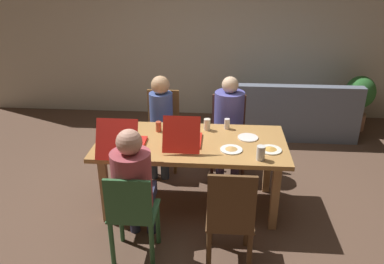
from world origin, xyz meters
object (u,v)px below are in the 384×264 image
dining_table (191,149)px  drinking_glass_3 (261,153)px  plate_1 (231,149)px  drinking_glass_0 (159,127)px  person_2 (229,118)px  plate_0 (248,138)px  person_1 (134,182)px  person_0 (161,117)px  drinking_glass_2 (207,125)px  pizza_box_1 (183,139)px  chair_2 (228,129)px  chair_3 (230,218)px  potted_plant (359,98)px  chair_0 (163,127)px  drinking_glass_1 (227,124)px  plate_2 (270,149)px  chair_1 (132,214)px  couch (288,114)px  pizza_box_0 (124,143)px

dining_table → drinking_glass_3: 0.77m
plate_1 → drinking_glass_0: drinking_glass_0 is taller
person_2 → plate_0: 0.69m
drinking_glass_3 → drinking_glass_0: bearing=151.3°
person_1 → person_2: 1.74m
person_0 → drinking_glass_2: bearing=-39.1°
pizza_box_1 → chair_2: bearing=64.2°
plate_1 → chair_3: bearing=-90.8°
plate_0 → potted_plant: size_ratio=0.25×
chair_0 → drinking_glass_1: chair_0 is taller
person_1 → pizza_box_1: (0.36, 0.70, 0.09)m
person_2 → plate_0: (0.19, -0.66, 0.05)m
plate_0 → plate_2: plate_2 is taller
dining_table → drinking_glass_1: bearing=43.5°
chair_0 → chair_2: 0.83m
chair_2 → potted_plant: (2.03, 1.36, 0.01)m
chair_1 → potted_plant: chair_1 is taller
dining_table → chair_0: 1.03m
plate_1 → plate_0: bearing=58.7°
plate_1 → drinking_glass_2: bearing=118.6°
drinking_glass_0 → drinking_glass_2: 0.52m
chair_2 → plate_2: (0.39, -1.06, 0.26)m
plate_2 → drinking_glass_0: 1.21m
dining_table → drinking_glass_3: size_ratio=13.96×
drinking_glass_0 → chair_0: bearing=95.4°
dining_table → plate_0: plate_0 is taller
chair_3 → couch: chair_3 is taller
plate_2 → chair_3: bearing=-116.9°
person_1 → pizza_box_1: size_ratio=2.46×
plate_1 → drinking_glass_1: drinking_glass_1 is taller
dining_table → drinking_glass_2: drinking_glass_2 is taller
potted_plant → plate_2: bearing=-124.1°
person_2 → chair_3: size_ratio=1.23×
pizza_box_0 → pizza_box_1: size_ratio=1.11×
chair_2 → pizza_box_0: 1.56m
chair_2 → person_2: (0.00, -0.14, 0.21)m
chair_3 → drinking_glass_0: chair_3 is taller
plate_0 → drinking_glass_2: drinking_glass_2 is taller
person_2 → drinking_glass_1: (-0.03, -0.43, 0.11)m
plate_0 → plate_2: 0.33m
plate_2 → drinking_glass_1: (-0.42, 0.49, 0.05)m
chair_0 → drinking_glass_0: size_ratio=8.81×
dining_table → potted_plant: 3.32m
plate_1 → person_1: bearing=-145.4°
chair_0 → person_2: (0.83, -0.14, 0.21)m
dining_table → potted_plant: size_ratio=2.25×
pizza_box_0 → plate_0: pizza_box_0 is taller
plate_1 → dining_table: bearing=156.6°
chair_1 → plate_1: chair_1 is taller
person_1 → plate_2: person_1 is taller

